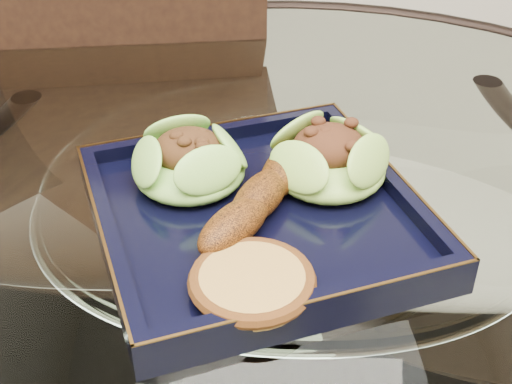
{
  "coord_description": "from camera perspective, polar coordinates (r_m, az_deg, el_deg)",
  "views": [
    {
      "loc": [
        -0.07,
        -0.49,
        1.15
      ],
      "look_at": [
        -0.03,
        0.0,
        0.8
      ],
      "focal_mm": 50.0,
      "sensor_mm": 36.0,
      "label": 1
    }
  ],
  "objects": [
    {
      "name": "dining_table",
      "position": [
        0.75,
        2.21,
        -12.91
      ],
      "size": [
        1.13,
        1.13,
        0.77
      ],
      "color": "white",
      "rests_on": "ground"
    },
    {
      "name": "dining_chair",
      "position": [
        0.99,
        -11.04,
        -0.46
      ],
      "size": [
        0.47,
        0.47,
        1.05
      ],
      "rotation": [
        0.0,
        0.0,
        0.03
      ],
      "color": "#311C10",
      "rests_on": "ground"
    },
    {
      "name": "navy_plate",
      "position": [
        0.63,
        -0.0,
        -2.24
      ],
      "size": [
        0.33,
        0.33,
        0.02
      ],
      "primitive_type": "cube",
      "rotation": [
        0.0,
        0.0,
        0.26
      ],
      "color": "black",
      "rests_on": "dining_table"
    },
    {
      "name": "lettuce_wrap_left",
      "position": [
        0.65,
        -5.35,
        2.17
      ],
      "size": [
        0.11,
        0.11,
        0.04
      ],
      "primitive_type": "ellipsoid",
      "rotation": [
        0.0,
        0.0,
        -0.07
      ],
      "color": "#5A962B",
      "rests_on": "navy_plate"
    },
    {
      "name": "lettuce_wrap_right",
      "position": [
        0.65,
        5.82,
        2.39
      ],
      "size": [
        0.13,
        0.13,
        0.04
      ],
      "primitive_type": "ellipsoid",
      "rotation": [
        0.0,
        0.0,
        0.33
      ],
      "color": "#6DA12F",
      "rests_on": "navy_plate"
    },
    {
      "name": "roasted_plantain",
      "position": [
        0.61,
        0.33,
        -0.32
      ],
      "size": [
        0.12,
        0.16,
        0.03
      ],
      "primitive_type": "ellipsoid",
      "rotation": [
        0.0,
        0.0,
        1.01
      ],
      "color": "#67310A",
      "rests_on": "navy_plate"
    },
    {
      "name": "crumb_patty",
      "position": [
        0.54,
        -0.31,
        -7.3
      ],
      "size": [
        0.09,
        0.09,
        0.02
      ],
      "primitive_type": "cylinder",
      "rotation": [
        0.0,
        0.0,
        -0.05
      ],
      "color": "#BD8D3F",
      "rests_on": "navy_plate"
    }
  ]
}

